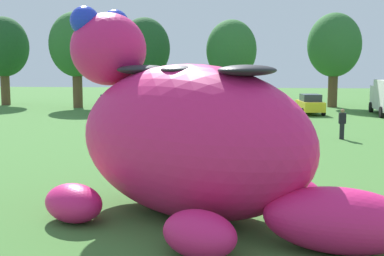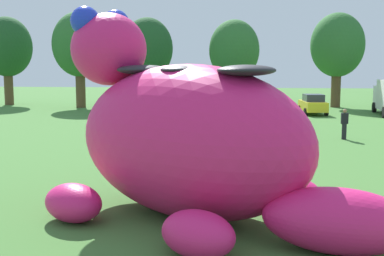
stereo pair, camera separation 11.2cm
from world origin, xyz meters
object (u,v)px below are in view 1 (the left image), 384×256
car_green (112,104)px  giant_inflatable_creature (189,139)px  car_red (259,104)px  car_white (164,104)px  spectator_mid_field (342,124)px  car_yellow (310,104)px  car_blue (211,104)px  spectator_near_inflatable (188,114)px

car_green → giant_inflatable_creature: bearing=-71.2°
giant_inflatable_creature → car_red: giant_inflatable_creature is taller
giant_inflatable_creature → car_green: (-9.49, 27.88, -1.28)m
car_white → car_red: 8.09m
spectator_mid_field → car_yellow: bearing=89.0°
car_blue → spectator_near_inflatable: (-1.08, -9.18, -0.01)m
giant_inflatable_creature → car_blue: giant_inflatable_creature is taller
car_blue → spectator_mid_field: 16.54m
car_green → car_white: bearing=4.2°
car_red → giant_inflatable_creature: bearing=-96.0°
car_white → car_blue: bearing=15.1°
giant_inflatable_creature → spectator_mid_field: 16.56m
car_blue → car_yellow: (8.43, 0.02, 0.00)m
spectator_near_inflatable → spectator_mid_field: 10.63m
car_green → spectator_mid_field: bearing=-38.1°
giant_inflatable_creature → car_yellow: (7.33, 29.30, -1.28)m
car_white → car_red: bearing=3.0°
car_yellow → giant_inflatable_creature: bearing=-104.0°
car_white → spectator_mid_field: 18.01m
car_blue → car_green: bearing=-170.5°
car_green → car_blue: same height
car_red → car_yellow: bearing=8.8°
spectator_near_inflatable → car_blue: bearing=83.3°
car_blue → car_red: 4.18m
car_white → spectator_near_inflatable: (2.87, -8.11, -0.01)m
car_green → spectator_near_inflatable: (7.30, -7.78, -0.01)m
car_white → car_blue: 4.09m
giant_inflatable_creature → car_white: size_ratio=2.66×
car_white → car_red: (8.08, 0.42, 0.00)m
car_red → spectator_mid_field: 14.31m
giant_inflatable_creature → car_green: 29.48m
giant_inflatable_creature → car_white: bearing=100.2°
spectator_mid_field → car_red: bearing=106.5°
car_blue → car_yellow: bearing=0.1°
car_yellow → spectator_near_inflatable: size_ratio=2.47×
car_green → car_yellow: 16.87m
car_white → spectator_mid_field: car_white is taller
spectator_mid_field → spectator_near_inflatable: bearing=150.7°
car_yellow → car_blue: bearing=-179.9°
spectator_near_inflatable → spectator_mid_field: size_ratio=1.00×
car_green → car_blue: size_ratio=1.00×
car_red → car_yellow: size_ratio=1.00×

